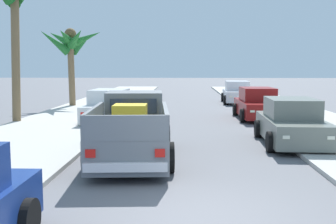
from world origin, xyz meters
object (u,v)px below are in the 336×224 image
object	(u,v)px
car_left_near	(257,104)
car_right_mid	(237,93)
car_right_near	(110,107)
car_left_mid	(291,123)
palm_tree_left_mid	(71,43)
pickup_truck	(132,131)

from	to	relation	value
car_left_near	car_right_mid	size ratio (longest dim) A/B	0.99
car_right_near	car_left_mid	distance (m)	8.57
car_left_near	palm_tree_left_mid	bearing A→B (deg)	153.85
pickup_truck	car_left_near	world-z (taller)	pickup_truck
car_right_mid	car_left_near	bearing A→B (deg)	-90.75
car_right_near	car_right_mid	xyz separation A→B (m)	(7.13, 10.12, 0.00)
car_left_mid	car_left_near	bearing A→B (deg)	89.54
car_right_mid	car_left_mid	bearing A→B (deg)	-90.62
car_left_mid	car_right_mid	size ratio (longest dim) A/B	1.00
car_right_mid	palm_tree_left_mid	size ratio (longest dim) A/B	0.87
car_right_near	car_right_mid	size ratio (longest dim) A/B	1.01
car_left_mid	palm_tree_left_mid	bearing A→B (deg)	131.79
car_left_mid	car_right_mid	xyz separation A→B (m)	(0.16, 15.11, 0.00)
car_right_near	car_left_mid	bearing A→B (deg)	-35.60
car_left_near	car_left_mid	xyz separation A→B (m)	(-0.05, -6.59, 0.00)
car_left_near	car_left_mid	bearing A→B (deg)	-90.46
car_right_near	car_left_mid	size ratio (longest dim) A/B	1.01
car_left_mid	pickup_truck	bearing A→B (deg)	-156.24
car_right_near	palm_tree_left_mid	bearing A→B (deg)	117.67
pickup_truck	car_left_mid	size ratio (longest dim) A/B	1.24
car_left_mid	palm_tree_left_mid	world-z (taller)	palm_tree_left_mid
pickup_truck	car_left_mid	bearing A→B (deg)	23.76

